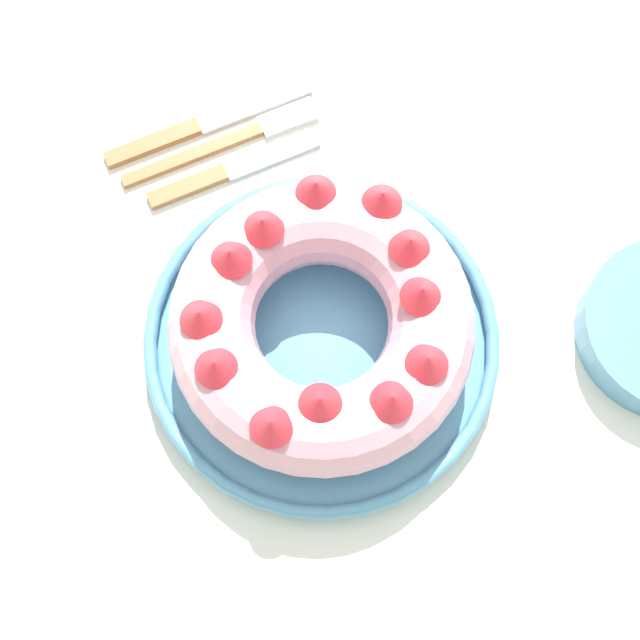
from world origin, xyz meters
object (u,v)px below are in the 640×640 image
at_px(serving_dish, 320,337).
at_px(fork, 235,139).
at_px(bundt_cake, 320,319).
at_px(cake_knife, 223,173).
at_px(serving_knife, 195,127).

relative_size(serving_dish, fork, 1.57).
bearing_deg(serving_dish, bundt_cake, 33.87).
height_order(bundt_cake, cake_knife, bundt_cake).
xyz_separation_m(bundt_cake, fork, (-0.22, 0.01, -0.06)).
distance_m(fork, serving_knife, 0.04).
bearing_deg(fork, serving_dish, -1.57).
distance_m(serving_dish, fork, 0.22).
distance_m(serving_dish, bundt_cake, 0.05).
height_order(fork, cake_knife, cake_knife).
bearing_deg(serving_dish, serving_knife, -174.63).
xyz_separation_m(serving_dish, serving_knife, (-0.24, -0.02, -0.01)).
bearing_deg(serving_knife, fork, 48.40).
height_order(bundt_cake, serving_knife, bundt_cake).
height_order(fork, serving_knife, serving_knife).
height_order(bundt_cake, fork, bundt_cake).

